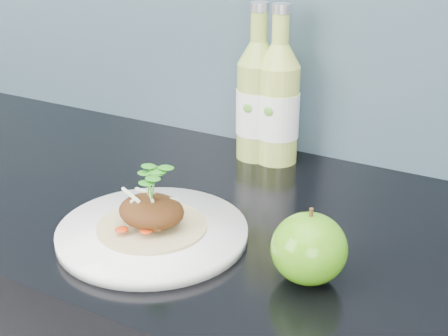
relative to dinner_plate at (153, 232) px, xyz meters
The scene contains 5 objects.
dinner_plate is the anchor object (origin of this frame).
pork_taco 0.04m from the dinner_plate, 90.00° to the left, with size 0.15×0.15×0.10m.
green_apple 0.23m from the dinner_plate, ahead, with size 0.10×0.10×0.10m.
cider_bottle_left 0.35m from the dinner_plate, 91.91° to the left, with size 0.09×0.09×0.28m.
cider_bottle_right 0.36m from the dinner_plate, 85.27° to the left, with size 0.09×0.09×0.28m.
Camera 1 is at (0.41, 0.96, 1.33)m, focal length 50.00 mm.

